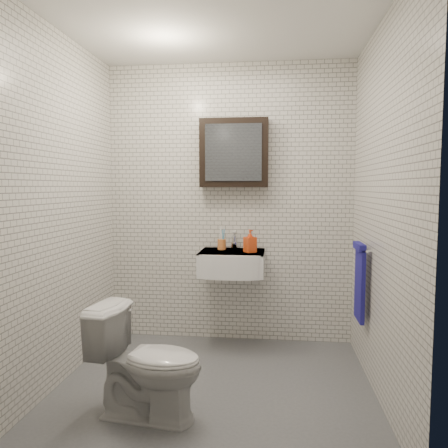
# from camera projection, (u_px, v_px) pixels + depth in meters

# --- Properties ---
(ground) EXTENTS (2.20, 2.00, 0.01)m
(ground) POSITION_uv_depth(u_px,v_px,m) (214.00, 386.00, 3.07)
(ground) COLOR #505358
(ground) RESTS_ON ground
(room_shell) EXTENTS (2.22, 2.02, 2.51)m
(room_shell) POSITION_uv_depth(u_px,v_px,m) (214.00, 177.00, 2.95)
(room_shell) COLOR silver
(room_shell) RESTS_ON ground
(washbasin) EXTENTS (0.55, 0.50, 0.20)m
(washbasin) POSITION_uv_depth(u_px,v_px,m) (232.00, 263.00, 3.73)
(washbasin) COLOR white
(washbasin) RESTS_ON room_shell
(faucet) EXTENTS (0.06, 0.20, 0.15)m
(faucet) POSITION_uv_depth(u_px,v_px,m) (234.00, 241.00, 3.91)
(faucet) COLOR silver
(faucet) RESTS_ON washbasin
(mirror_cabinet) EXTENTS (0.60, 0.15, 0.60)m
(mirror_cabinet) POSITION_uv_depth(u_px,v_px,m) (234.00, 153.00, 3.84)
(mirror_cabinet) COLOR black
(mirror_cabinet) RESTS_ON room_shell
(towel_rail) EXTENTS (0.09, 0.30, 0.58)m
(towel_rail) POSITION_uv_depth(u_px,v_px,m) (360.00, 279.00, 3.23)
(towel_rail) COLOR silver
(towel_rail) RESTS_ON room_shell
(toothbrush_cup) EXTENTS (0.08, 0.08, 0.20)m
(toothbrush_cup) POSITION_uv_depth(u_px,v_px,m) (222.00, 244.00, 3.86)
(toothbrush_cup) COLOR #D07234
(toothbrush_cup) RESTS_ON washbasin
(soap_bottle) EXTENTS (0.12, 0.12, 0.19)m
(soap_bottle) POSITION_uv_depth(u_px,v_px,m) (250.00, 241.00, 3.69)
(soap_bottle) COLOR orange
(soap_bottle) RESTS_ON washbasin
(toilet) EXTENTS (0.72, 0.48, 0.69)m
(toilet) POSITION_uv_depth(u_px,v_px,m) (148.00, 362.00, 2.64)
(toilet) COLOR silver
(toilet) RESTS_ON ground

